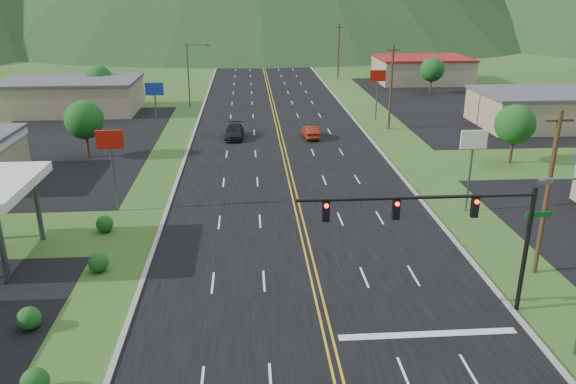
{
  "coord_description": "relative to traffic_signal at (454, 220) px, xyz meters",
  "views": [
    {
      "loc": [
        -3.7,
        -11.28,
        16.33
      ],
      "look_at": [
        -1.36,
        20.97,
        4.5
      ],
      "focal_mm": 35.0,
      "sensor_mm": 36.0,
      "label": 1
    }
  ],
  "objects": [
    {
      "name": "traffic_signal",
      "position": [
        0.0,
        0.0,
        0.0
      ],
      "size": [
        13.1,
        0.43,
        7.0
      ],
      "color": "black",
      "rests_on": "ground"
    },
    {
      "name": "streetlight_west",
      "position": [
        -18.16,
        56.0,
        -0.15
      ],
      "size": [
        3.28,
        0.25,
        9.0
      ],
      "color": "#59595E",
      "rests_on": "ground"
    },
    {
      "name": "building_west_far",
      "position": [
        -34.48,
        54.0,
        -3.07
      ],
      "size": [
        18.4,
        11.4,
        4.5
      ],
      "color": "tan",
      "rests_on": "ground"
    },
    {
      "name": "building_east_mid",
      "position": [
        25.52,
        41.0,
        -3.17
      ],
      "size": [
        14.4,
        11.4,
        4.3
      ],
      "color": "tan",
      "rests_on": "ground"
    },
    {
      "name": "building_east_far",
      "position": [
        21.52,
        76.0,
        -3.07
      ],
      "size": [
        16.4,
        12.4,
        4.5
      ],
      "color": "tan",
      "rests_on": "ground"
    },
    {
      "name": "pole_sign_west_a",
      "position": [
        -20.48,
        16.0,
        -0.28
      ],
      "size": [
        2.0,
        0.18,
        6.4
      ],
      "color": "#59595E",
      "rests_on": "ground"
    },
    {
      "name": "pole_sign_west_b",
      "position": [
        -20.48,
        38.0,
        -0.28
      ],
      "size": [
        2.0,
        0.18,
        6.4
      ],
      "color": "#59595E",
      "rests_on": "ground"
    },
    {
      "name": "pole_sign_east_a",
      "position": [
        6.52,
        14.0,
        -0.28
      ],
      "size": [
        2.0,
        0.18,
        6.4
      ],
      "color": "#59595E",
      "rests_on": "ground"
    },
    {
      "name": "pole_sign_east_b",
      "position": [
        6.52,
        46.0,
        -0.28
      ],
      "size": [
        2.0,
        0.18,
        6.4
      ],
      "color": "#59595E",
      "rests_on": "ground"
    },
    {
      "name": "tree_west_a",
      "position": [
        -26.48,
        31.0,
        -1.44
      ],
      "size": [
        3.84,
        3.84,
        5.82
      ],
      "color": "#382314",
      "rests_on": "ground"
    },
    {
      "name": "tree_west_b",
      "position": [
        -31.48,
        58.0,
        -1.44
      ],
      "size": [
        3.84,
        3.84,
        5.82
      ],
      "color": "#382314",
      "rests_on": "ground"
    },
    {
      "name": "tree_east_a",
      "position": [
        15.52,
        26.0,
        -1.44
      ],
      "size": [
        3.84,
        3.84,
        5.82
      ],
      "color": "#382314",
      "rests_on": "ground"
    },
    {
      "name": "tree_east_b",
      "position": [
        19.52,
        64.0,
        -1.44
      ],
      "size": [
        3.84,
        3.84,
        5.82
      ],
      "color": "#382314",
      "rests_on": "ground"
    },
    {
      "name": "utility_pole_a",
      "position": [
        7.02,
        4.0,
        -0.2
      ],
      "size": [
        1.6,
        0.28,
        10.0
      ],
      "color": "#382314",
      "rests_on": "ground"
    },
    {
      "name": "utility_pole_b",
      "position": [
        7.02,
        41.0,
        -0.2
      ],
      "size": [
        1.6,
        0.28,
        10.0
      ],
      "color": "#382314",
      "rests_on": "ground"
    },
    {
      "name": "utility_pole_c",
      "position": [
        7.02,
        81.0,
        -0.2
      ],
      "size": [
        1.6,
        0.28,
        10.0
      ],
      "color": "#382314",
      "rests_on": "ground"
    },
    {
      "name": "utility_pole_d",
      "position": [
        7.02,
        121.0,
        -0.2
      ],
      "size": [
        1.6,
        0.28,
        10.0
      ],
      "color": "#382314",
      "rests_on": "ground"
    },
    {
      "name": "car_dark_mid",
      "position": [
        -11.77,
        37.58,
        -4.6
      ],
      "size": [
        2.23,
        5.13,
        1.47
      ],
      "primitive_type": "imported",
      "rotation": [
        0.0,
        0.0,
        -0.03
      ],
      "color": "black",
      "rests_on": "ground"
    },
    {
      "name": "car_red_far",
      "position": [
        -3.04,
        37.17,
        -4.62
      ],
      "size": [
        1.78,
        4.38,
        1.41
      ],
      "primitive_type": "imported",
      "rotation": [
        0.0,
        0.0,
        3.21
      ],
      "color": "maroon",
      "rests_on": "ground"
    }
  ]
}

